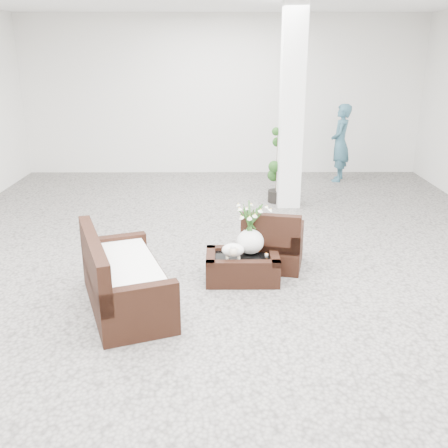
{
  "coord_description": "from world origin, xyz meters",
  "views": [
    {
      "loc": [
        -0.04,
        -6.33,
        2.75
      ],
      "look_at": [
        0.0,
        -0.1,
        0.62
      ],
      "focal_mm": 41.16,
      "sensor_mm": 36.0,
      "label": 1
    }
  ],
  "objects_px": {
    "topiary": "(278,166)",
    "coffee_table": "(242,268)",
    "loveseat": "(126,271)",
    "armchair": "(273,237)"
  },
  "relations": [
    {
      "from": "loveseat",
      "to": "topiary",
      "type": "distance_m",
      "value": 4.68
    },
    {
      "from": "loveseat",
      "to": "coffee_table",
      "type": "bearing_deg",
      "value": -82.22
    },
    {
      "from": "coffee_table",
      "to": "topiary",
      "type": "relative_size",
      "value": 0.65
    },
    {
      "from": "armchair",
      "to": "topiary",
      "type": "xyz_separation_m",
      "value": [
        0.36,
        3.01,
        0.29
      ]
    },
    {
      "from": "coffee_table",
      "to": "loveseat",
      "type": "relative_size",
      "value": 0.55
    },
    {
      "from": "loveseat",
      "to": "topiary",
      "type": "bearing_deg",
      "value": -47.15
    },
    {
      "from": "topiary",
      "to": "coffee_table",
      "type": "bearing_deg",
      "value": -102.83
    },
    {
      "from": "armchair",
      "to": "loveseat",
      "type": "distance_m",
      "value": 2.09
    },
    {
      "from": "coffee_table",
      "to": "loveseat",
      "type": "xyz_separation_m",
      "value": [
        -1.32,
        -0.7,
        0.28
      ]
    },
    {
      "from": "coffee_table",
      "to": "armchair",
      "type": "xyz_separation_m",
      "value": [
        0.42,
        0.46,
        0.25
      ]
    }
  ]
}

